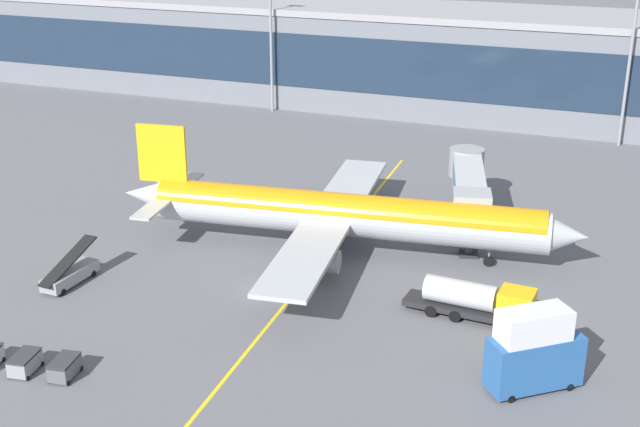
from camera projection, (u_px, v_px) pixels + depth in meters
ground_plane at (265, 290)px, 75.36m from camera, size 700.00×700.00×0.00m
apron_lead_in_line at (300, 286)px, 76.19m from camera, size 4.74×79.89×0.01m
terminal_building at (451, 60)px, 134.72m from camera, size 181.29×21.86×15.99m
main_airliner at (343, 214)px, 82.03m from camera, size 46.23×36.90×11.71m
jet_bridge at (469, 183)px, 87.90m from camera, size 7.64×17.72×6.64m
fuel_tanker at (477, 300)px, 69.69m from camera, size 10.93×3.16×3.25m
belt_loader at (70, 274)px, 76.22m from camera, size 2.15×6.94×3.49m
catering_lift at (534, 351)px, 59.46m from camera, size 6.81×6.29×6.30m
baggage_cart_2 at (25, 363)px, 62.30m from camera, size 2.01×2.87×1.48m
baggage_cart_3 at (65, 368)px, 61.69m from camera, size 2.01×2.87×1.48m
apron_light_mast_0 at (271, 33)px, 131.75m from camera, size 2.80×0.50×21.22m
apron_light_mast_2 at (631, 49)px, 113.03m from camera, size 2.80×0.50×23.02m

